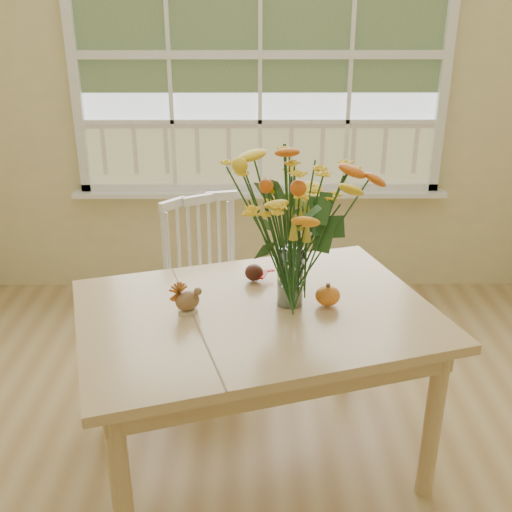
{
  "coord_description": "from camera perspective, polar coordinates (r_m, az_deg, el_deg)",
  "views": [
    {
      "loc": [
        -0.05,
        -1.57,
        1.84
      ],
      "look_at": [
        -0.03,
        0.53,
        0.95
      ],
      "focal_mm": 42.0,
      "sensor_mm": 36.0,
      "label": 1
    }
  ],
  "objects": [
    {
      "name": "pumpkin",
      "position": [
        2.39,
        6.84,
        -3.86
      ],
      "size": [
        0.1,
        0.1,
        0.08
      ],
      "primitive_type": "ellipsoid",
      "color": "orange",
      "rests_on": "dining_table"
    },
    {
      "name": "dark_gourd",
      "position": [
        2.57,
        -0.19,
        -1.67
      ],
      "size": [
        0.13,
        0.12,
        0.07
      ],
      "color": "#38160F",
      "rests_on": "dining_table"
    },
    {
      "name": "dining_table",
      "position": [
        2.4,
        0.0,
        -7.05
      ],
      "size": [
        1.59,
        1.33,
        0.73
      ],
      "rotation": [
        0.0,
        0.0,
        0.3
      ],
      "color": "tan",
      "rests_on": "floor"
    },
    {
      "name": "window",
      "position": [
        3.79,
        0.4,
        18.35
      ],
      "size": [
        2.42,
        0.12,
        1.74
      ],
      "color": "silver",
      "rests_on": "wall_back"
    },
    {
      "name": "turkey_figurine",
      "position": [
        2.33,
        -6.55,
        -4.27
      ],
      "size": [
        0.12,
        0.11,
        0.12
      ],
      "rotation": [
        0.0,
        0.0,
        0.51
      ],
      "color": "#CCB78C",
      "rests_on": "dining_table"
    },
    {
      "name": "windsor_chair",
      "position": [
        3.13,
        -4.58,
        -2.13
      ],
      "size": [
        0.57,
        0.56,
        0.92
      ],
      "rotation": [
        0.0,
        0.0,
        0.52
      ],
      "color": "white",
      "rests_on": "floor"
    },
    {
      "name": "flower_vase",
      "position": [
        2.27,
        3.41,
        3.31
      ],
      "size": [
        0.49,
        0.49,
        0.58
      ],
      "color": "white",
      "rests_on": "dining_table"
    },
    {
      "name": "wall_back",
      "position": [
        3.85,
        0.38,
        15.7
      ],
      "size": [
        4.0,
        0.02,
        2.7
      ],
      "primitive_type": "cube",
      "color": "beige",
      "rests_on": "floor"
    }
  ]
}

